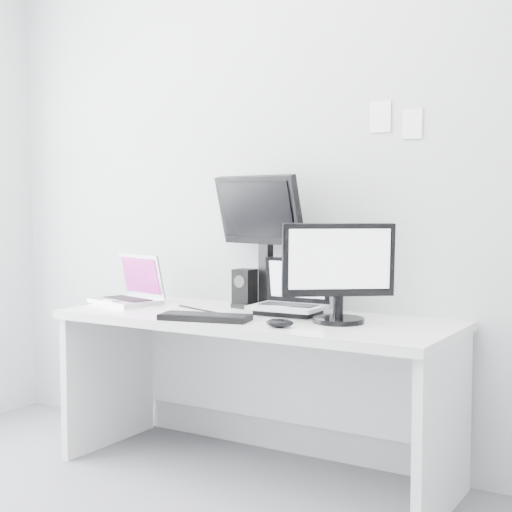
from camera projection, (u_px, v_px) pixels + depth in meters
back_wall at (292, 179)px, 3.61m from camera, size 3.60×0.00×3.60m
desk at (255, 396)px, 3.38m from camera, size 1.80×0.70×0.73m
macbook at (125, 278)px, 3.76m from camera, size 0.40×0.35×0.26m
speaker at (245, 288)px, 3.61m from camera, size 0.12×0.12×0.19m
dell_laptop at (287, 286)px, 3.36m from camera, size 0.33×0.26×0.26m
rear_monitor at (262, 240)px, 3.56m from camera, size 0.50×0.26×0.65m
samsung_monitor at (339, 271)px, 3.14m from camera, size 0.51×0.46×0.44m
keyboard at (205, 317)px, 3.22m from camera, size 0.41×0.23×0.03m
mouse at (280, 323)px, 3.03m from camera, size 0.13×0.11×0.04m
wall_note_0 at (380, 117)px, 3.35m from camera, size 0.10×0.00×0.14m
wall_note_1 at (412, 124)px, 3.28m from camera, size 0.09×0.00×0.13m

